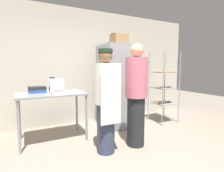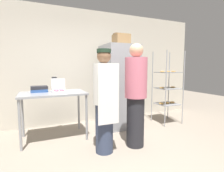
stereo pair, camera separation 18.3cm
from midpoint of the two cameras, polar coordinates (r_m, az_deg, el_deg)
ground_plane at (r=2.75m, az=8.06°, el=-23.94°), size 14.00×14.00×0.00m
back_wall at (r=4.46m, az=-7.20°, el=6.18°), size 6.40×0.12×2.77m
refrigerator at (r=4.04m, az=3.65°, el=-0.12°), size 0.73×0.78×1.87m
baking_rack at (r=4.54m, az=18.74°, el=-0.72°), size 0.56×0.53×1.76m
prep_counter at (r=3.47m, az=-17.24°, el=-3.63°), size 1.19×0.72×0.90m
donut_box at (r=3.29m, az=-15.37°, el=-1.55°), size 0.25×0.23×0.27m
blender_pitcher at (r=3.70m, az=-16.93°, el=0.43°), size 0.13×0.13×0.28m
binder_stack at (r=3.60m, az=-21.33°, el=-0.94°), size 0.31×0.24×0.11m
cardboard_storage_box at (r=4.03m, az=4.36°, el=14.90°), size 0.34×0.31×0.25m
person_baker at (r=2.77m, az=-0.65°, el=-4.55°), size 0.35×0.37×1.66m
person_customer at (r=3.04m, az=9.46°, el=-2.87°), size 0.38×0.38×1.77m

